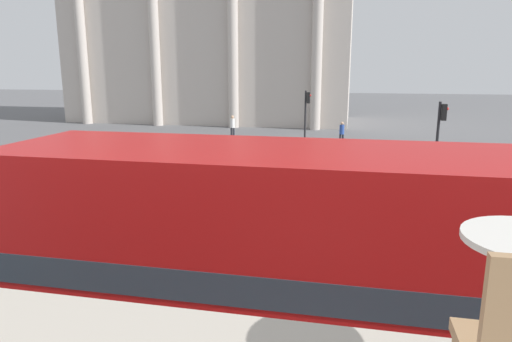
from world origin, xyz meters
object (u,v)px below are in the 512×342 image
at_px(double_decker_bus, 329,266).
at_px(pedestrian_blue, 342,132).
at_px(traffic_light_mid, 440,132).
at_px(traffic_light_far, 307,111).
at_px(traffic_light_near, 281,174).
at_px(plaza_building_left, 212,21).
at_px(pedestrian_white, 233,125).

relative_size(double_decker_bus, pedestrian_blue, 6.08).
bearing_deg(traffic_light_mid, traffic_light_far, 126.81).
height_order(double_decker_bus, traffic_light_far, double_decker_bus).
relative_size(traffic_light_near, traffic_light_mid, 0.85).
bearing_deg(plaza_building_left, traffic_light_near, -69.72).
bearing_deg(traffic_light_near, double_decker_bus, -75.01).
height_order(traffic_light_near, pedestrian_white, traffic_light_near).
height_order(double_decker_bus, plaza_building_left, plaza_building_left).
xyz_separation_m(double_decker_bus, traffic_light_near, (-1.71, 6.39, -0.10)).
distance_m(traffic_light_near, pedestrian_white, 20.91).
bearing_deg(pedestrian_blue, traffic_light_mid, 36.93).
bearing_deg(double_decker_bus, pedestrian_white, 101.95).
distance_m(double_decker_bus, traffic_light_mid, 14.71).
height_order(traffic_light_near, traffic_light_mid, traffic_light_mid).
bearing_deg(traffic_light_near, traffic_light_mid, 53.82).
distance_m(plaza_building_left, traffic_light_mid, 31.27).
bearing_deg(traffic_light_mid, traffic_light_near, -126.18).
bearing_deg(traffic_light_far, traffic_light_mid, -53.19).
distance_m(plaza_building_left, pedestrian_white, 16.32).
height_order(double_decker_bus, traffic_light_mid, double_decker_bus).
bearing_deg(double_decker_bus, plaza_building_left, 103.56).
bearing_deg(traffic_light_far, plaza_building_left, 124.87).
height_order(traffic_light_mid, pedestrian_white, traffic_light_mid).
height_order(double_decker_bus, pedestrian_blue, double_decker_bus).
xyz_separation_m(plaza_building_left, traffic_light_near, (12.01, -32.50, -7.64)).
relative_size(double_decker_bus, plaza_building_left, 0.36).
bearing_deg(traffic_light_mid, pedestrian_white, 135.89).
distance_m(plaza_building_left, pedestrian_blue, 21.34).
bearing_deg(traffic_light_near, pedestrian_blue, 85.86).
height_order(traffic_light_near, pedestrian_blue, traffic_light_near).
distance_m(traffic_light_mid, pedestrian_blue, 11.56).
height_order(traffic_light_far, pedestrian_white, traffic_light_far).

